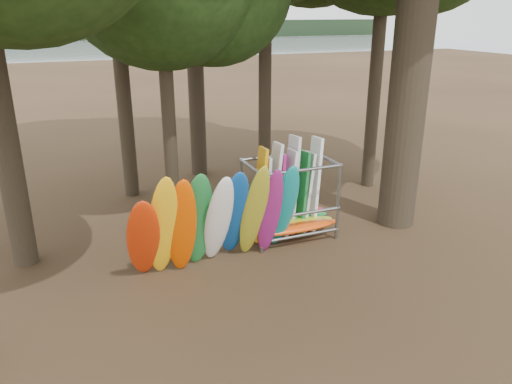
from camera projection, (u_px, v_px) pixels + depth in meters
name	position (u px, v px, depth m)	size (l,w,h in m)	color
ground	(268.00, 262.00, 12.90)	(120.00, 120.00, 0.00)	#47331E
lake	(85.00, 61.00, 65.10)	(160.00, 160.00, 0.00)	gray
far_shore	(66.00, 31.00, 107.92)	(160.00, 4.00, 4.00)	black
kayak_row	(215.00, 220.00, 12.16)	(4.50, 1.92, 2.95)	red
storage_rack	(289.00, 201.00, 14.15)	(2.91, 1.54, 2.85)	slate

